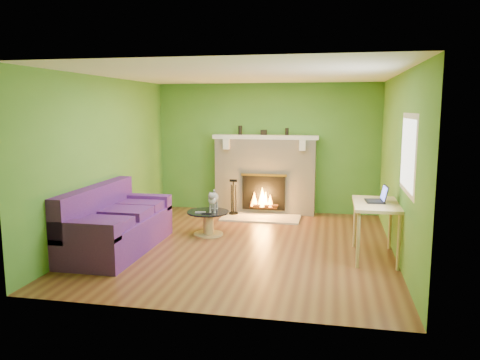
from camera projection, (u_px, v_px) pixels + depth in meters
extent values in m
plane|color=brown|center=(243.00, 245.00, 7.28)|extent=(5.00, 5.00, 0.00)
plane|color=white|center=(243.00, 74.00, 6.88)|extent=(5.00, 5.00, 0.00)
plane|color=#47822A|center=(267.00, 148.00, 9.50)|extent=(5.00, 0.00, 5.00)
plane|color=#47822A|center=(196.00, 190.00, 4.66)|extent=(5.00, 0.00, 5.00)
plane|color=#47822A|center=(106.00, 159.00, 7.52)|extent=(0.00, 5.00, 5.00)
plane|color=#47822A|center=(398.00, 166.00, 6.64)|extent=(0.00, 5.00, 5.00)
plane|color=silver|center=(408.00, 154.00, 5.74)|extent=(0.00, 1.20, 1.20)
plane|color=white|center=(408.00, 154.00, 5.74)|extent=(0.00, 1.06, 1.06)
cube|color=beige|center=(265.00, 176.00, 9.42)|extent=(2.00, 0.35, 1.50)
cube|color=black|center=(264.00, 193.00, 9.28)|extent=(0.85, 0.03, 0.68)
cube|color=gold|center=(264.00, 175.00, 9.22)|extent=(0.91, 0.02, 0.04)
cylinder|color=black|center=(263.00, 207.00, 9.29)|extent=(0.55, 0.07, 0.07)
cube|color=white|center=(265.00, 137.00, 9.27)|extent=(2.10, 0.28, 0.08)
cube|color=white|center=(226.00, 144.00, 9.26)|extent=(0.12, 0.10, 0.20)
cube|color=white|center=(302.00, 145.00, 8.96)|extent=(0.12, 0.10, 0.20)
cube|color=beige|center=(261.00, 218.00, 9.02)|extent=(1.50, 0.75, 0.03)
cube|color=white|center=(265.00, 137.00, 9.27)|extent=(2.10, 0.28, 0.08)
cube|color=#491B69|center=(118.00, 234.00, 7.00)|extent=(0.96, 2.14, 0.48)
cube|color=#491B69|center=(95.00, 206.00, 7.00)|extent=(0.22, 2.14, 0.60)
cube|color=#491B69|center=(83.00, 230.00, 6.02)|extent=(0.96, 0.22, 0.24)
cube|color=#491B69|center=(142.00, 202.00, 7.88)|extent=(0.96, 0.22, 0.24)
cube|color=#491B69|center=(100.00, 224.00, 6.36)|extent=(0.77, 0.57, 0.13)
cube|color=#491B69|center=(123.00, 213.00, 7.05)|extent=(0.77, 0.57, 0.13)
cube|color=#491B69|center=(140.00, 205.00, 7.63)|extent=(0.77, 0.57, 0.13)
cylinder|color=tan|center=(208.00, 234.00, 7.86)|extent=(0.50, 0.50, 0.03)
cylinder|color=tan|center=(208.00, 223.00, 7.83)|extent=(0.18, 0.18, 0.35)
cylinder|color=black|center=(208.00, 212.00, 7.80)|extent=(0.71, 0.71, 0.02)
cube|color=tan|center=(376.00, 204.00, 6.54)|extent=(0.63, 1.08, 0.04)
cylinder|color=tan|center=(358.00, 240.00, 6.19)|extent=(0.05, 0.05, 0.76)
cylinder|color=tan|center=(399.00, 242.00, 6.08)|extent=(0.05, 0.05, 0.76)
cylinder|color=tan|center=(355.00, 223.00, 7.13)|extent=(0.05, 0.05, 0.76)
cylinder|color=tan|center=(390.00, 224.00, 7.03)|extent=(0.05, 0.05, 0.76)
cube|color=gray|center=(200.00, 212.00, 7.70)|extent=(0.18, 0.08, 0.02)
cube|color=black|center=(206.00, 213.00, 7.62)|extent=(0.16, 0.06, 0.02)
cylinder|color=black|center=(240.00, 130.00, 9.38)|extent=(0.08, 0.08, 0.18)
cylinder|color=black|center=(287.00, 132.00, 9.20)|extent=(0.07, 0.07, 0.14)
cube|color=black|center=(264.00, 132.00, 9.29)|extent=(0.12, 0.08, 0.10)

